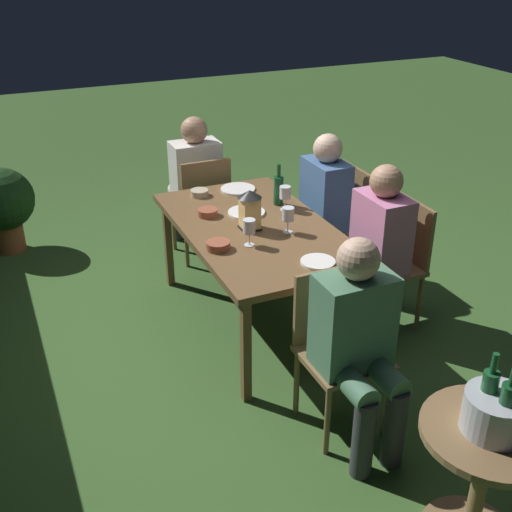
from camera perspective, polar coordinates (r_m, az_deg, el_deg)
ground_plane at (r=4.45m, az=0.00°, el=-5.80°), size 16.00×16.00×0.00m
dining_table at (r=4.12m, az=0.00°, el=1.99°), size 1.62×0.92×0.72m
chair_side_left_a at (r=4.31m, az=12.38°, el=-0.16°), size 0.42×0.40×0.87m
person_in_pink at (r=4.14m, az=10.38°, el=1.20°), size 0.38×0.47×1.15m
chair_head_near at (r=3.40m, az=7.29°, el=-7.73°), size 0.40×0.42×0.87m
person_in_green at (r=3.18m, az=9.25°, el=-7.29°), size 0.48×0.38×1.15m
chair_side_left_b at (r=4.85m, az=7.47°, el=3.44°), size 0.42×0.40×0.87m
person_in_blue at (r=4.70m, az=5.53°, el=4.76°), size 0.38×0.47×1.15m
chair_head_far at (r=5.10m, az=-4.83°, el=4.76°), size 0.40×0.42×0.87m
person_in_cream at (r=5.22m, az=-5.61°, el=7.04°), size 0.48×0.38×1.15m
lantern_centerpiece at (r=4.00m, az=-0.57°, el=4.36°), size 0.15×0.15×0.27m
green_bottle_on_table at (r=4.40m, az=2.03°, el=5.98°), size 0.07×0.07×0.29m
wine_glass_a at (r=3.97m, az=2.90°, el=3.67°), size 0.08×0.08×0.17m
wine_glass_b at (r=3.80m, az=-0.61°, el=2.57°), size 0.08×0.08×0.17m
wine_glass_c at (r=4.31m, az=2.63°, el=5.61°), size 0.08×0.08×0.17m
plate_a at (r=4.29m, az=-0.86°, el=3.93°), size 0.25×0.25×0.01m
plate_b at (r=4.69m, az=-1.64°, el=6.03°), size 0.25×0.25×0.01m
plate_c at (r=3.65m, az=5.58°, el=-0.53°), size 0.20×0.20×0.01m
bowl_olives at (r=3.79m, az=-3.43°, el=0.97°), size 0.14×0.14×0.05m
bowl_bread at (r=4.26m, az=-4.35°, el=3.94°), size 0.13×0.13×0.05m
bowl_salad at (r=4.60m, az=-5.10°, el=5.69°), size 0.13×0.13×0.05m
side_table at (r=2.95m, az=19.72°, el=-17.41°), size 0.57×0.57×0.63m
ice_bucket at (r=2.75m, az=20.73°, el=-12.77°), size 0.26×0.26×0.34m
potted_plant_by_hedge at (r=5.63m, az=-21.77°, el=4.46°), size 0.52×0.52×0.72m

